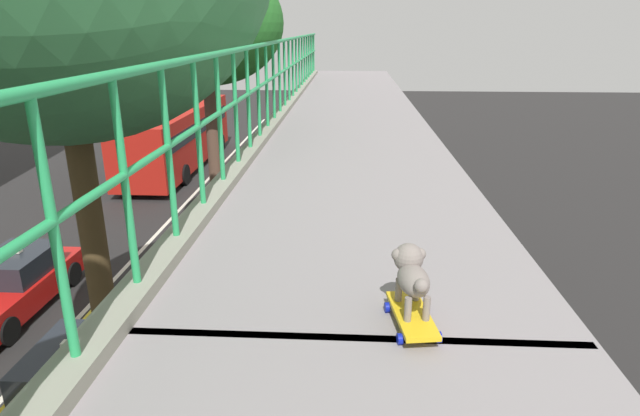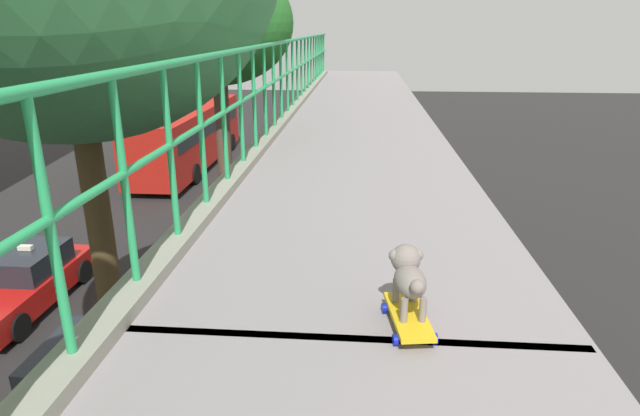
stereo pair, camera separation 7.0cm
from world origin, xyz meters
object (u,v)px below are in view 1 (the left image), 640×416
object	(u,v)px
city_bus	(177,134)
small_dog	(411,272)
toy_skateboard	(412,316)
car_red_taxi_sixth	(14,285)
car_yellow_cab_fifth	(82,378)

from	to	relation	value
city_bus	small_dog	size ratio (longest dim) A/B	28.89
city_bus	toy_skateboard	distance (m)	25.76
toy_skateboard	city_bus	bearing A→B (deg)	111.04
toy_skateboard	small_dog	world-z (taller)	small_dog
car_red_taxi_sixth	toy_skateboard	bearing A→B (deg)	-46.22
car_red_taxi_sixth	city_bus	distance (m)	14.55
city_bus	small_dog	bearing A→B (deg)	-68.91
car_yellow_cab_fifth	small_dog	xyz separation A→B (m)	(5.31, -5.65, 5.13)
car_red_taxi_sixth	toy_skateboard	xyz separation A→B (m)	(8.88, -9.27, 4.91)
city_bus	small_dog	xyz separation A→B (m)	(9.14, -23.71, 4.05)
car_red_taxi_sixth	small_dog	distance (m)	13.77
car_yellow_cab_fifth	car_red_taxi_sixth	bearing A→B (deg)	135.12
toy_skateboard	small_dog	size ratio (longest dim) A/B	1.22
car_yellow_cab_fifth	toy_skateboard	world-z (taller)	toy_skateboard
city_bus	toy_skateboard	bearing A→B (deg)	-68.96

